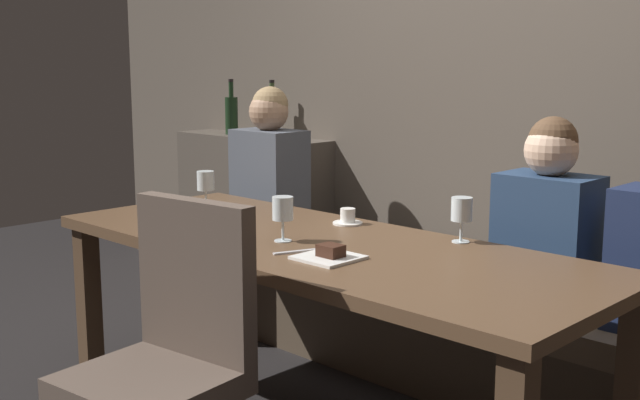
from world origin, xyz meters
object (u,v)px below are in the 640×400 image
Objects in this scene: dining_table at (318,264)px; wine_glass_near_left at (206,183)px; wine_bottle_pale_label at (272,116)px; dessert_plate at (329,255)px; banquette_bench at (430,330)px; espresso_cup at (348,218)px; wine_bottle_dark_red at (232,114)px; fork_on_table at (297,252)px; diner_redhead at (270,170)px; wine_glass_near_right at (283,211)px; wine_glass_center_back at (462,211)px; chair_near_side at (170,346)px; diner_bearded at (548,219)px.

dining_table is 0.85m from wine_glass_near_left.
dessert_plate is at bearing -37.18° from wine_bottle_pale_label.
espresso_cup is (-0.12, -0.40, 0.54)m from banquette_bench.
fork_on_table is (1.78, -1.19, -0.33)m from wine_bottle_dark_red.
banquette_bench is 7.67× the size of wine_bottle_pale_label.
wine_glass_near_right is at bearing -40.01° from diner_redhead.
chair_near_side is at bearing -105.00° from wine_glass_center_back.
diner_redhead is at bearing -25.22° from wine_bottle_dark_red.
wine_glass_near_left reaches higher than banquette_bench.
wine_bottle_pale_label is at bearing 149.22° from espresso_cup.
dining_table is 11.58× the size of dessert_plate.
dessert_plate reaches higher than dining_table.
wine_glass_near_right is 0.40m from espresso_cup.
chair_near_side is at bearing -77.78° from espresso_cup.
chair_near_side is at bearing -73.78° from wine_glass_near_right.
wine_bottle_dark_red is 2.72× the size of espresso_cup.
wine_bottle_pale_label reaches higher than espresso_cup.
wine_bottle_dark_red is (-1.81, 1.74, 0.51)m from chair_near_side.
wine_bottle_pale_label is (-0.37, 0.36, 0.24)m from diner_redhead.
wine_glass_near_left reaches higher than fork_on_table.
wine_glass_near_left is at bearing 164.26° from dessert_plate.
diner_bearded is 2.28m from wine_bottle_dark_red.
dessert_plate is (-0.31, -0.87, -0.04)m from diner_bearded.
fork_on_table is (1.46, -1.23, -0.33)m from wine_bottle_pale_label.
fork_on_table is (-0.14, -0.01, -0.01)m from dessert_plate.
chair_near_side is 2.56m from wine_bottle_dark_red.
diner_bearded is 4.46× the size of wine_glass_center_back.
wine_bottle_pale_label is at bearing 161.11° from fork_on_table.
wine_bottle_dark_red is 1.72× the size of dessert_plate.
espresso_cup is at bearing 102.22° from chair_near_side.
wine_bottle_pale_label reaches higher than wine_glass_near_left.
wine_bottle_dark_red is 0.32m from wine_bottle_pale_label.
diner_bearded reaches higher than fork_on_table.
chair_near_side is 5.98× the size of wine_glass_near_left.
wine_glass_near_right is at bearing -133.64° from dining_table.
wine_glass_center_back is (0.38, -0.35, 0.62)m from banquette_bench.
diner_bearded is 4.46× the size of wine_glass_near_left.
fork_on_table is (0.89, -0.30, -0.11)m from wine_glass_near_left.
espresso_cup is at bearing 133.51° from fork_on_table.
espresso_cup is at bearing -107.27° from banquette_bench.
wine_bottle_pale_label is at bearing 129.98° from chair_near_side.
chair_near_side is 1.51m from diner_bearded.
diner_redhead is 1.51m from dessert_plate.
wine_bottle_dark_red is 1.28m from wine_glass_near_left.
wine_bottle_pale_label is 1.99× the size of wine_glass_center_back.
wine_bottle_pale_label is at bearing 121.83° from wine_glass_near_left.
dining_table is at bearing -90.00° from banquette_bench.
wine_glass_near_right is (-0.09, -0.09, 0.20)m from dining_table.
dining_table is at bearing 97.62° from chair_near_side.
chair_near_side is 1.82m from diner_redhead.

